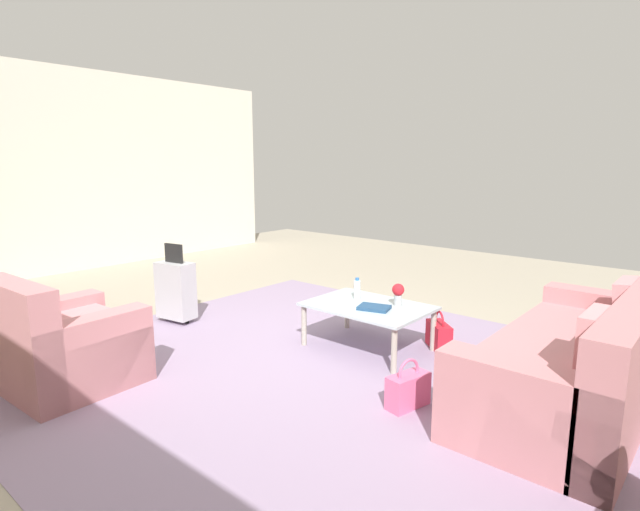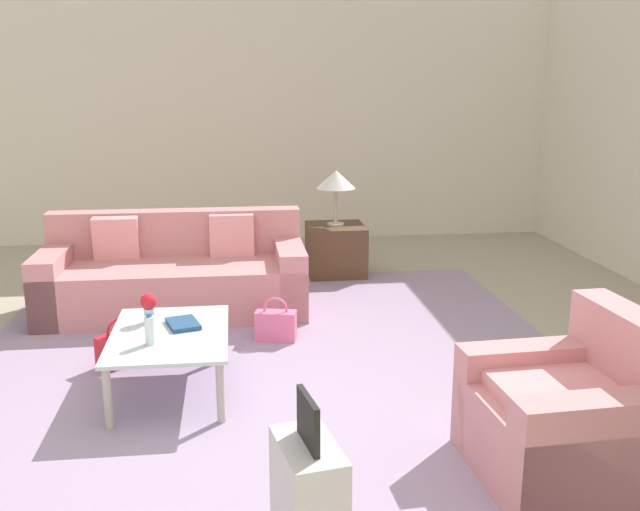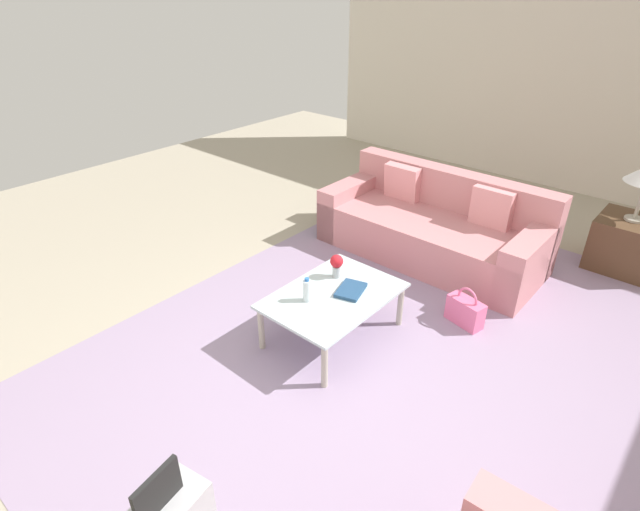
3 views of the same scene
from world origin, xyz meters
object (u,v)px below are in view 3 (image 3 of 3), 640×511
at_px(couch, 435,228).
at_px(coffee_table_book, 351,290).
at_px(water_bottle, 307,290).
at_px(flower_vase, 337,264).
at_px(side_table, 626,244).
at_px(coffee_table, 333,299).
at_px(handbag_red, 333,280).
at_px(handbag_pink, 465,311).

relative_size(couch, coffee_table_book, 8.50).
distance_m(water_bottle, coffee_table_book, 0.38).
bearing_deg(flower_vase, side_table, 147.40).
xyz_separation_m(coffee_table, flower_vase, (-0.22, -0.15, 0.17)).
bearing_deg(couch, handbag_red, -13.74).
xyz_separation_m(coffee_table, coffee_table_book, (-0.12, 0.08, 0.06)).
bearing_deg(coffee_table, handbag_red, -140.39).
bearing_deg(flower_vase, couch, 178.18).
relative_size(water_bottle, handbag_pink, 0.57).
bearing_deg(couch, water_bottle, -0.00).
relative_size(coffee_table, flower_vase, 5.28).
distance_m(flower_vase, handbag_pink, 1.18).
relative_size(coffee_table_book, flower_vase, 1.31).
distance_m(flower_vase, handbag_red, 0.56).
distance_m(couch, handbag_red, 1.34).
bearing_deg(flower_vase, coffee_table, 34.29).
xyz_separation_m(couch, side_table, (-1.00, 1.60, -0.03)).
xyz_separation_m(coffee_table_book, handbag_red, (-0.38, -0.50, -0.30)).
distance_m(water_bottle, handbag_red, 0.86).
distance_m(water_bottle, flower_vase, 0.42).
distance_m(coffee_table_book, handbag_red, 0.69).
height_order(water_bottle, coffee_table_book, water_bottle).
xyz_separation_m(couch, coffee_table_book, (1.68, 0.18, 0.13)).
relative_size(side_table, handbag_red, 1.67).
bearing_deg(flower_vase, water_bottle, 6.79).
xyz_separation_m(flower_vase, handbag_pink, (-0.65, 0.89, -0.41)).
distance_m(coffee_table_book, handbag_pink, 1.04).
height_order(couch, handbag_red, couch).
xyz_separation_m(flower_vase, side_table, (-2.58, 1.65, -0.27)).
height_order(coffee_table, handbag_red, coffee_table).
relative_size(water_bottle, coffee_table_book, 0.76).
relative_size(coffee_table_book, handbag_red, 0.75).
bearing_deg(side_table, handbag_red, -39.85).
xyz_separation_m(water_bottle, flower_vase, (-0.42, -0.05, 0.03)).
bearing_deg(water_bottle, coffee_table, 153.43).
distance_m(side_table, handbag_pink, 2.08).
bearing_deg(handbag_red, handbag_pink, 107.47).
height_order(water_bottle, handbag_pink, water_bottle).
relative_size(couch, side_table, 3.82).
height_order(water_bottle, handbag_red, water_bottle).
distance_m(water_bottle, side_table, 3.41).
relative_size(couch, handbag_red, 6.39).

